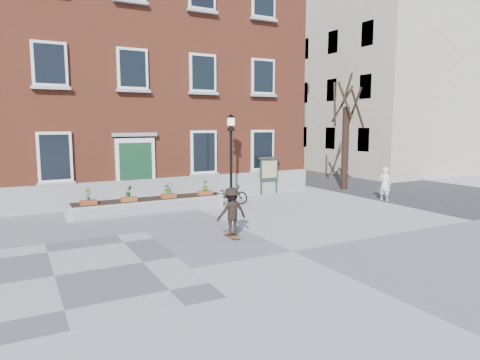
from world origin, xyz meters
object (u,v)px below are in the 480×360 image
bicycle (228,195)px  skateboarder (232,212)px  lamp_post (231,146)px  parked_car (271,159)px  bystander (385,184)px  notice_board (269,169)px

bicycle → skateboarder: size_ratio=1.08×
lamp_post → skateboarder: bearing=-116.8°
parked_car → bystander: 13.46m
bystander → notice_board: (-3.69, 4.10, 0.48)m
parked_car → skateboarder: bearing=-114.7°
lamp_post → notice_board: lamp_post is taller
parked_car → bicycle: bearing=-118.8°
parked_car → skateboarder: parked_car is taller
parked_car → lamp_post: lamp_post is taller
lamp_post → skateboarder: size_ratio=2.49×
bicycle → bystander: bystander is taller
lamp_post → notice_board: size_ratio=2.10×
bicycle → lamp_post: (0.46, 0.60, 2.09)m
parked_car → bystander: parked_car is taller
bicycle → bystander: (6.79, -2.47, 0.33)m
lamp_post → skateboarder: lamp_post is taller
parked_car → bystander: bearing=-88.4°
bicycle → lamp_post: bearing=-18.9°
bystander → lamp_post: bearing=45.6°
bicycle → notice_board: 3.60m
bystander → skateboarder: bearing=86.3°
bicycle → bystander: size_ratio=1.10×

